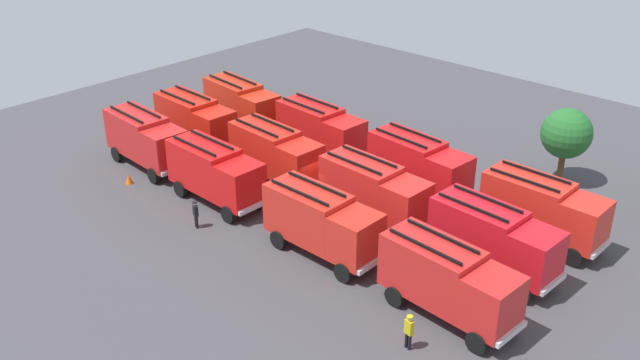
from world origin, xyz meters
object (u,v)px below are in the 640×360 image
at_px(fire_truck_0, 146,138).
at_px(fire_truck_6, 374,190).
at_px(firefighter_0, 136,131).
at_px(traffic_cone_1, 457,222).
at_px(fire_truck_10, 419,163).
at_px(fire_truck_3, 449,279).
at_px(fire_truck_2, 322,221).
at_px(fire_truck_8, 241,103).
at_px(fire_truck_7, 494,237).
at_px(firefighter_1, 409,330).
at_px(fire_truck_5, 275,152).
at_px(fire_truck_9, 320,128).
at_px(tree_0, 566,134).
at_px(fire_truck_4, 195,119).
at_px(fire_truck_11, 543,208).
at_px(fire_truck_1, 215,171).
at_px(traffic_cone_0, 129,179).
at_px(firefighter_2, 196,213).

xyz_separation_m(fire_truck_0, fire_truck_6, (16.76, 4.74, 0.00)).
distance_m(firefighter_0, traffic_cone_1, 25.88).
bearing_deg(fire_truck_0, fire_truck_10, 33.13).
bearing_deg(fire_truck_3, fire_truck_2, -176.42).
bearing_deg(fire_truck_8, fire_truck_0, -82.51).
height_order(fire_truck_6, fire_truck_8, same).
bearing_deg(fire_truck_7, fire_truck_10, 152.52).
relative_size(fire_truck_3, firefighter_1, 4.00).
xyz_separation_m(fire_truck_5, fire_truck_10, (8.11, 5.12, 0.00)).
height_order(fire_truck_6, fire_truck_9, same).
relative_size(fire_truck_0, tree_0, 1.40).
distance_m(fire_truck_4, traffic_cone_1, 21.54).
bearing_deg(fire_truck_6, traffic_cone_1, 35.77).
bearing_deg(fire_truck_4, fire_truck_0, -84.62).
height_order(fire_truck_10, fire_truck_11, same).
distance_m(fire_truck_11, tree_0, 8.54).
distance_m(fire_truck_1, fire_truck_5, 4.69).
height_order(firefighter_1, traffic_cone_0, firefighter_1).
xyz_separation_m(fire_truck_3, firefighter_1, (0.12, -3.26, -1.11)).
distance_m(fire_truck_1, firefighter_1, 17.92).
xyz_separation_m(fire_truck_7, tree_0, (-2.21, 12.81, 1.36)).
xyz_separation_m(fire_truck_2, tree_0, (5.65, 17.76, 1.36)).
bearing_deg(tree_0, fire_truck_2, -107.66).
bearing_deg(traffic_cone_1, fire_truck_4, -171.98).
height_order(fire_truck_4, fire_truck_11, same).
distance_m(fire_truck_7, tree_0, 13.07).
bearing_deg(fire_truck_7, firefighter_2, -150.25).
bearing_deg(fire_truck_3, fire_truck_9, 154.13).
xyz_separation_m(fire_truck_0, firefighter_1, (25.37, -3.31, -1.11)).
bearing_deg(traffic_cone_1, firefighter_1, -67.99).
height_order(fire_truck_9, firefighter_1, fire_truck_9).
xyz_separation_m(fire_truck_0, firefighter_0, (-4.27, 1.86, -1.27)).
xyz_separation_m(fire_truck_4, traffic_cone_0, (1.71, -7.12, -1.80)).
height_order(fire_truck_7, traffic_cone_1, fire_truck_7).
distance_m(fire_truck_6, firefighter_0, 21.26).
xyz_separation_m(fire_truck_5, tree_0, (14.21, 13.13, 1.36)).
distance_m(traffic_cone_0, traffic_cone_1, 22.01).
relative_size(fire_truck_5, fire_truck_6, 1.00).
relative_size(fire_truck_0, fire_truck_6, 1.01).
bearing_deg(fire_truck_2, fire_truck_9, 133.22).
relative_size(fire_truck_11, firefighter_2, 4.14).
bearing_deg(firefighter_0, tree_0, 119.85).
bearing_deg(traffic_cone_1, fire_truck_2, -117.36).
bearing_deg(fire_truck_0, traffic_cone_0, -58.03).
height_order(fire_truck_1, traffic_cone_1, fire_truck_1).
bearing_deg(fire_truck_11, firefighter_0, -164.82).
relative_size(fire_truck_1, firefighter_1, 3.95).
bearing_deg(firefighter_2, fire_truck_9, 27.30).
distance_m(fire_truck_10, traffic_cone_1, 5.20).
height_order(fire_truck_5, fire_truck_10, same).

